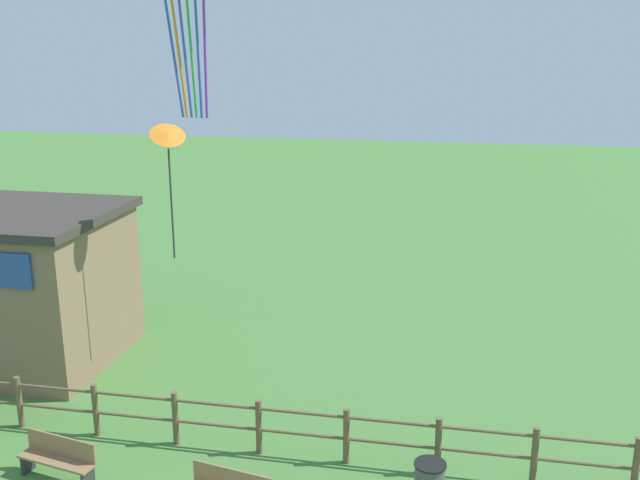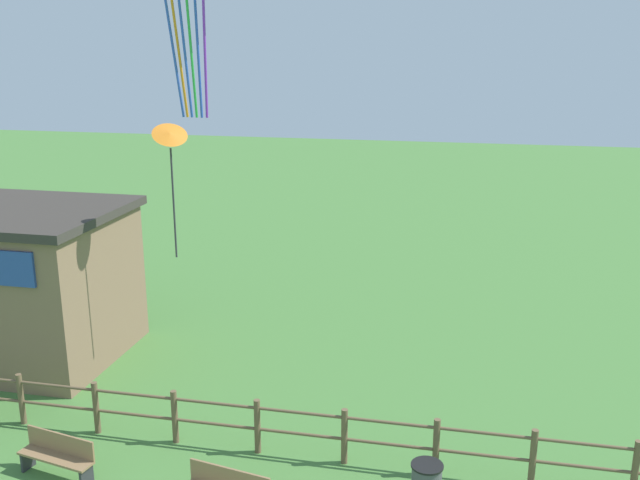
# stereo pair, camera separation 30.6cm
# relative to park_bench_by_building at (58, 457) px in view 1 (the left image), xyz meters

# --- Properties ---
(wooden_fence) EXTENTS (17.65, 0.14, 1.28)m
(wooden_fence) POSITION_rel_park_bench_by_building_xyz_m (4.78, 1.74, 0.22)
(wooden_fence) COLOR brown
(wooden_fence) RESTS_ON ground_plane
(park_bench_by_building) EXTENTS (1.79, 0.73, 0.93)m
(park_bench_by_building) POSITION_rel_park_bench_by_building_xyz_m (0.00, 0.00, 0.00)
(park_bench_by_building) COLOR olive
(park_bench_by_building) RESTS_ON ground_plane
(kite_orange_delta) EXTENTS (1.17, 1.14, 3.48)m
(kite_orange_delta) POSITION_rel_park_bench_by_building_xyz_m (0.69, 4.93, 5.88)
(kite_orange_delta) COLOR orange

